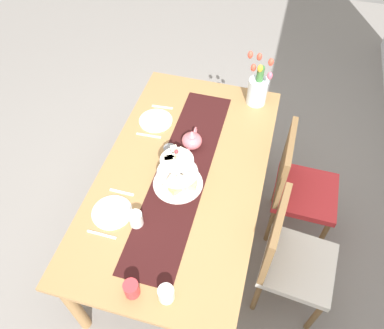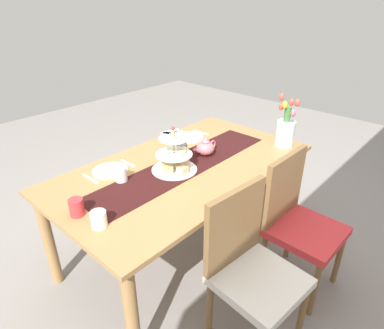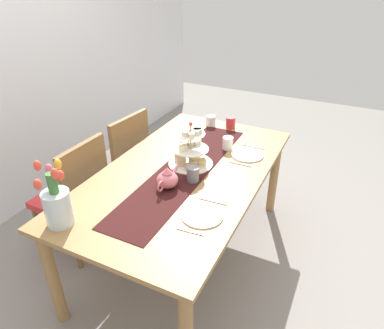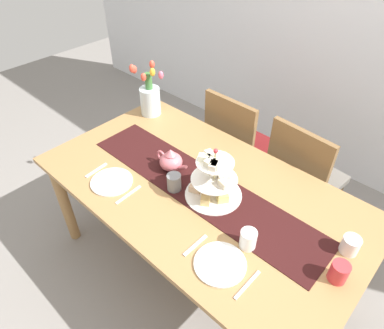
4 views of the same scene
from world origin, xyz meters
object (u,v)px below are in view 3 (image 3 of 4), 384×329
at_px(dinner_plate_left, 202,215).
at_px(mug_white_text, 228,143).
at_px(dining_table, 184,182).
at_px(tiered_cake_stand, 190,151).
at_px(chair_left, 76,193).
at_px(fork_right, 240,164).
at_px(fork_left, 190,231).
at_px(mug_orange, 231,123).
at_px(tulip_vase, 57,203).
at_px(knife_left, 213,201).
at_px(knife_right, 253,147).
at_px(mug_grey, 193,174).
at_px(dinner_plate_right, 247,155).
at_px(chair_right, 122,160).
at_px(teapot, 167,179).
at_px(cream_jug, 211,121).

distance_m(dinner_plate_left, mug_white_text, 0.81).
bearing_deg(dining_table, tiered_cake_stand, 2.08).
relative_size(chair_left, fork_right, 6.07).
distance_m(chair_left, fork_left, 1.08).
height_order(fork_left, mug_orange, mug_orange).
distance_m(chair_left, tulip_vase, 0.72).
height_order(knife_left, knife_right, same).
height_order(fork_left, mug_grey, mug_grey).
distance_m(knife_left, mug_grey, 0.25).
bearing_deg(mug_grey, dinner_plate_right, -22.36).
bearing_deg(fork_right, chair_right, 88.59).
bearing_deg(dining_table, fork_right, -51.22).
distance_m(chair_left, teapot, 0.78).
distance_m(tulip_vase, knife_left, 0.83).
distance_m(tulip_vase, knife_right, 1.45).
height_order(cream_jug, fork_right, cream_jug).
distance_m(tiered_cake_stand, teapot, 0.32).
distance_m(dining_table, dinner_plate_right, 0.50).
bearing_deg(chair_left, fork_left, -103.81).
relative_size(cream_jug, knife_left, 0.50).
height_order(fork_left, fork_right, same).
bearing_deg(dinner_plate_right, mug_grey, 157.64).
bearing_deg(fork_right, dinner_plate_right, 0.00).
bearing_deg(cream_jug, fork_left, -160.98).
distance_m(tulip_vase, cream_jug, 1.54).
bearing_deg(teapot, fork_left, -135.03).
distance_m(tiered_cake_stand, mug_grey, 0.22).
distance_m(dinner_plate_left, fork_left, 0.15).
xyz_separation_m(mug_white_text, mug_orange, (0.37, 0.12, 0.00)).
height_order(fork_left, knife_left, same).
relative_size(tiered_cake_stand, knife_right, 1.79).
distance_m(dinner_plate_right, knife_right, 0.15).
bearing_deg(tiered_cake_stand, tulip_vase, 159.05).
distance_m(cream_jug, knife_right, 0.50).
xyz_separation_m(chair_right, mug_grey, (-0.36, -0.83, 0.28)).
relative_size(chair_right, tiered_cake_stand, 2.99).
bearing_deg(teapot, tiered_cake_stand, 0.62).
xyz_separation_m(dining_table, dinner_plate_left, (-0.38, -0.30, 0.09)).
distance_m(chair_left, dinner_plate_right, 1.24).
bearing_deg(mug_white_text, dining_table, 161.07).
bearing_deg(cream_jug, tiered_cake_stand, -168.36).
xyz_separation_m(tiered_cake_stand, teapot, (-0.31, -0.00, -0.04)).
relative_size(fork_left, knife_left, 0.88).
distance_m(tulip_vase, mug_white_text, 1.27).
distance_m(tiered_cake_stand, knife_right, 0.54).
relative_size(dinner_plate_left, mug_orange, 2.42).
bearing_deg(knife_right, dinner_plate_right, 180.00).
xyz_separation_m(tulip_vase, mug_grey, (0.67, -0.44, -0.08)).
bearing_deg(knife_right, dinner_plate_left, 180.00).
relative_size(cream_jug, dinner_plate_right, 0.37).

